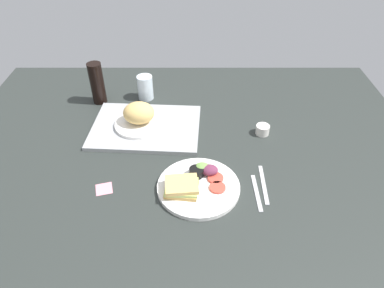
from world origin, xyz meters
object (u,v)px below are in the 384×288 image
(serving_tray, at_px, (147,127))
(plate_with_salad, at_px, (197,184))
(drinking_glass, at_px, (146,87))
(knife, at_px, (264,184))
(soda_bottle, at_px, (98,83))
(espresso_cup, at_px, (263,130))
(bread_plate_near, at_px, (140,116))
(sticky_note, at_px, (105,189))
(fork, at_px, (257,192))

(serving_tray, bearing_deg, plate_with_salad, -58.71)
(serving_tray, relative_size, drinking_glass, 3.93)
(drinking_glass, height_order, knife, drinking_glass)
(plate_with_salad, distance_m, soda_bottle, 0.73)
(espresso_cup, xyz_separation_m, knife, (-0.04, -0.30, -0.02))
(espresso_cup, bearing_deg, bread_plate_near, 175.40)
(serving_tray, relative_size, soda_bottle, 2.30)
(plate_with_salad, distance_m, knife, 0.24)
(espresso_cup, distance_m, sticky_note, 0.68)
(drinking_glass, relative_size, sticky_note, 2.04)
(espresso_cup, height_order, fork, espresso_cup)
(plate_with_salad, bearing_deg, sticky_note, -179.01)
(sticky_note, bearing_deg, espresso_cup, 27.97)
(plate_with_salad, relative_size, fork, 1.69)
(serving_tray, bearing_deg, soda_bottle, 137.90)
(knife, bearing_deg, serving_tray, 54.79)
(plate_with_salad, bearing_deg, serving_tray, 121.29)
(drinking_glass, height_order, sticky_note, drinking_glass)
(fork, relative_size, sticky_note, 3.04)
(soda_bottle, xyz_separation_m, knife, (0.69, -0.55, -0.10))
(serving_tray, height_order, sticky_note, serving_tray)
(serving_tray, distance_m, soda_bottle, 0.33)
(bread_plate_near, relative_size, plate_with_salad, 0.71)
(sticky_note, bearing_deg, bread_plate_near, 76.78)
(serving_tray, height_order, knife, serving_tray)
(bread_plate_near, bearing_deg, soda_bottle, 135.34)
(bread_plate_near, height_order, plate_with_salad, bread_plate_near)
(plate_with_salad, height_order, drinking_glass, drinking_glass)
(soda_bottle, bearing_deg, fork, -41.84)
(knife, bearing_deg, espresso_cup, -6.41)
(drinking_glass, bearing_deg, plate_with_salad, -68.39)
(knife, bearing_deg, sticky_note, 93.57)
(bread_plate_near, distance_m, espresso_cup, 0.52)
(serving_tray, height_order, drinking_glass, drinking_glass)
(espresso_cup, bearing_deg, drinking_glass, 151.05)
(bread_plate_near, height_order, sticky_note, bread_plate_near)
(drinking_glass, xyz_separation_m, espresso_cup, (0.51, -0.28, -0.04))
(plate_with_salad, distance_m, sticky_note, 0.32)
(drinking_glass, distance_m, espresso_cup, 0.59)
(soda_bottle, height_order, fork, soda_bottle)
(serving_tray, bearing_deg, fork, -41.70)
(bread_plate_near, relative_size, fork, 1.20)
(plate_with_salad, height_order, espresso_cup, plate_with_salad)
(bread_plate_near, relative_size, knife, 1.07)
(serving_tray, height_order, plate_with_salad, plate_with_salad)
(drinking_glass, bearing_deg, espresso_cup, -28.95)
(knife, bearing_deg, bread_plate_near, 55.88)
(serving_tray, relative_size, fork, 2.65)
(fork, height_order, sticky_note, fork)
(fork, xyz_separation_m, knife, (0.03, 0.04, 0.00))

